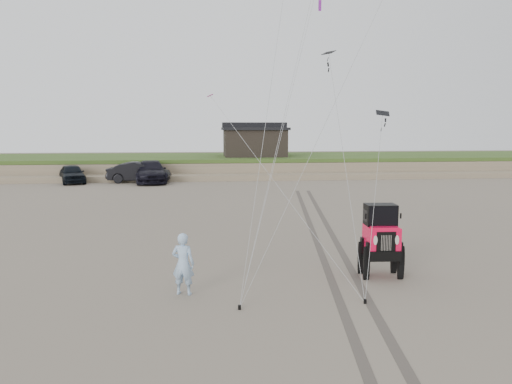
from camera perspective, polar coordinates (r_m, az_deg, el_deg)
The scene contains 11 objects.
ground at distance 13.98m, azimuth 7.51°, elevation -12.17°, with size 160.00×160.00×0.00m, color #6B6054.
dune_ridge at distance 50.53m, azimuth -2.50°, elevation 3.12°, with size 160.00×14.25×1.73m.
cabin at distance 50.07m, azimuth -0.19°, elevation 5.86°, with size 6.40×5.40×3.35m.
truck_a at distance 44.29m, azimuth -20.28°, elevation 1.98°, with size 1.82×4.53×1.54m, color black.
truck_b at distance 43.07m, azimuth -13.22°, elevation 2.21°, with size 1.81×5.18×1.71m, color black.
truck_c at distance 42.97m, azimuth -11.92°, elevation 2.29°, with size 2.51×6.17×1.79m, color black.
jeep at distance 16.16m, azimuth 14.09°, elevation -6.25°, with size 2.11×4.90×1.83m, color #FF0C3D, non-canonical shape.
man at distance 14.22m, azimuth -8.33°, elevation -8.12°, with size 0.64×0.42×1.76m, color #91B2E0.
stake_main at distance 13.21m, azimuth -1.90°, elevation -13.03°, with size 0.08×0.08×0.12m, color black.
stake_aux at distance 13.91m, azimuth 12.36°, elevation -12.12°, with size 0.08×0.08×0.12m, color black.
tire_tracks at distance 21.92m, azimuth 7.69°, elevation -4.90°, with size 5.22×29.74×0.01m.
Camera 1 is at (-3.17, -12.78, 4.70)m, focal length 35.00 mm.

